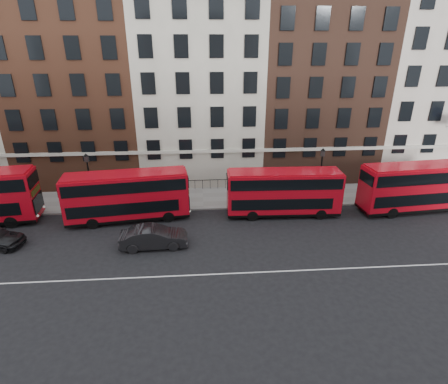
{
  "coord_description": "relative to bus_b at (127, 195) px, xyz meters",
  "views": [
    {
      "loc": [
        -0.22,
        -21.38,
        14.28
      ],
      "look_at": [
        1.7,
        5.0,
        3.0
      ],
      "focal_mm": 28.0,
      "sensor_mm": 36.0,
      "label": 1
    }
  ],
  "objects": [
    {
      "name": "ground",
      "position": [
        6.52,
        -6.45,
        -2.33
      ],
      "size": [
        120.0,
        120.0,
        0.0
      ],
      "primitive_type": "plane",
      "color": "black",
      "rests_on": "ground"
    },
    {
      "name": "car_front",
      "position": [
        2.68,
        -4.65,
        -1.5
      ],
      "size": [
        5.13,
        2.01,
        1.66
      ],
      "primitive_type": "imported",
      "rotation": [
        0.0,
        0.0,
        1.62
      ],
      "color": "black",
      "rests_on": "ground"
    },
    {
      "name": "bus_b",
      "position": [
        0.0,
        0.0,
        0.0
      ],
      "size": [
        10.55,
        3.71,
        4.34
      ],
      "rotation": [
        0.0,
        0.0,
        0.12
      ],
      "color": "red",
      "rests_on": "ground"
    },
    {
      "name": "iron_railings",
      "position": [
        6.52,
        6.25,
        -1.68
      ],
      "size": [
        6.6,
        0.06,
        1.0
      ],
      "primitive_type": null,
      "color": "black",
      "rests_on": "pavement"
    },
    {
      "name": "pavement",
      "position": [
        6.52,
        4.05,
        -2.25
      ],
      "size": [
        80.0,
        5.0,
        0.15
      ],
      "primitive_type": "cube",
      "color": "gray",
      "rests_on": "ground"
    },
    {
      "name": "lamp_post_left",
      "position": [
        -3.59,
        2.17,
        0.75
      ],
      "size": [
        0.44,
        0.44,
        5.33
      ],
      "color": "black",
      "rests_on": "pavement"
    },
    {
      "name": "bus_c",
      "position": [
        13.55,
        0.01,
        -0.08
      ],
      "size": [
        10.04,
        2.71,
        4.19
      ],
      "rotation": [
        0.0,
        0.0,
        -0.03
      ],
      "color": "red",
      "rests_on": "ground"
    },
    {
      "name": "kerb",
      "position": [
        6.52,
        1.55,
        -2.25
      ],
      "size": [
        80.0,
        0.3,
        0.16
      ],
      "primitive_type": "cube",
      "color": "gray",
      "rests_on": "ground"
    },
    {
      "name": "traffic_light",
      "position": [
        28.17,
        1.78,
        0.12
      ],
      "size": [
        0.25,
        0.45,
        3.27
      ],
      "color": "black",
      "rests_on": "pavement"
    },
    {
      "name": "lamp_post_right",
      "position": [
        17.6,
        2.31,
        0.75
      ],
      "size": [
        0.44,
        0.44,
        5.33
      ],
      "color": "black",
      "rests_on": "pavement"
    },
    {
      "name": "building_terrace",
      "position": [
        6.21,
        11.43,
        7.91
      ],
      "size": [
        64.0,
        11.95,
        22.0
      ],
      "color": "#AEA997",
      "rests_on": "ground"
    },
    {
      "name": "bus_d",
      "position": [
        25.98,
        0.0,
        0.07
      ],
      "size": [
        10.81,
        3.48,
        4.47
      ],
      "rotation": [
        0.0,
        0.0,
        0.09
      ],
      "color": "red",
      "rests_on": "ground"
    },
    {
      "name": "road_centre_line",
      "position": [
        6.52,
        -8.45,
        -2.32
      ],
      "size": [
        70.0,
        0.12,
        0.01
      ],
      "primitive_type": "cube",
      "color": "white",
      "rests_on": "ground"
    }
  ]
}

